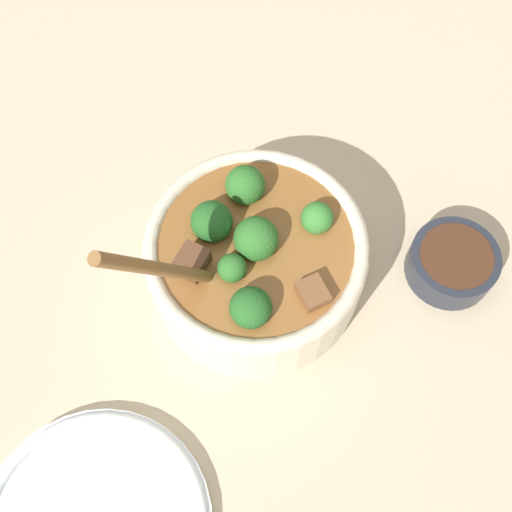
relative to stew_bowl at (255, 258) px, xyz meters
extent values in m
plane|color=#C6B293|center=(0.00, 0.00, -0.05)|extent=(4.00, 4.00, 0.00)
cylinder|color=beige|center=(0.00, 0.00, -0.01)|extent=(0.22, 0.22, 0.08)
torus|color=beige|center=(0.00, 0.00, 0.03)|extent=(0.22, 0.22, 0.02)
cylinder|color=brown|center=(0.00, 0.00, 0.01)|extent=(0.20, 0.20, 0.05)
sphere|color=#2D6B28|center=(0.02, -0.03, 0.04)|extent=(0.03, 0.03, 0.03)
cylinder|color=#6B9956|center=(0.02, -0.03, 0.02)|extent=(0.01, 0.01, 0.01)
sphere|color=#2D6B28|center=(-0.06, 0.00, 0.04)|extent=(0.04, 0.04, 0.04)
cylinder|color=#6B9956|center=(-0.06, 0.00, 0.01)|extent=(0.01, 0.01, 0.02)
sphere|color=#235B23|center=(-0.03, -0.04, 0.04)|extent=(0.04, 0.04, 0.04)
cylinder|color=#6B9956|center=(-0.03, -0.04, 0.01)|extent=(0.01, 0.01, 0.02)
sphere|color=#2D6B28|center=(0.00, 0.00, 0.04)|extent=(0.04, 0.04, 0.04)
cylinder|color=#6B9956|center=(0.00, 0.00, 0.01)|extent=(0.02, 0.02, 0.02)
sphere|color=#235B23|center=(0.07, -0.02, 0.04)|extent=(0.04, 0.04, 0.04)
cylinder|color=#6B9956|center=(0.07, -0.02, 0.01)|extent=(0.01, 0.01, 0.02)
sphere|color=#387F33|center=(-0.01, 0.06, 0.04)|extent=(0.03, 0.03, 0.03)
cylinder|color=#6B9956|center=(-0.01, 0.06, 0.01)|extent=(0.01, 0.01, 0.01)
cube|color=brown|center=(0.01, -0.06, 0.04)|extent=(0.04, 0.04, 0.02)
cube|color=brown|center=(0.06, 0.04, 0.03)|extent=(0.03, 0.03, 0.02)
ellipsoid|color=brown|center=(0.02, -0.05, 0.03)|extent=(0.04, 0.03, 0.01)
cylinder|color=brown|center=(0.04, -0.09, 0.10)|extent=(0.05, 0.09, 0.16)
cylinder|color=#232833|center=(0.03, 0.21, -0.03)|extent=(0.09, 0.09, 0.04)
cylinder|color=#472819|center=(0.03, 0.21, -0.02)|extent=(0.08, 0.08, 0.01)
camera|label=1|loc=(0.27, -0.05, 0.59)|focal=45.00mm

